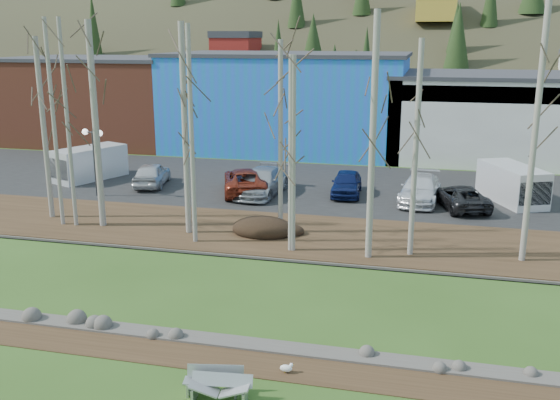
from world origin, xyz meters
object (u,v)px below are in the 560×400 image
(seagull, at_px, (287,368))
(car_4, at_px, (461,197))
(car_1, at_px, (245,181))
(car_5, at_px, (420,189))
(van_white, at_px, (514,185))
(car_0, at_px, (152,174))
(van_grey, at_px, (87,164))
(bench_damaged, at_px, (220,388))
(car_2, at_px, (262,182))
(car_3, at_px, (347,183))
(street_lamp, at_px, (93,144))
(bench_intact, at_px, (213,380))

(seagull, distance_m, car_4, 20.55)
(car_4, bearing_deg, car_1, -19.63)
(car_5, bearing_deg, seagull, -94.33)
(car_4, height_order, van_white, van_white)
(car_4, bearing_deg, car_0, -20.19)
(van_white, relative_size, van_grey, 0.99)
(bench_damaged, relative_size, seagull, 3.93)
(bench_damaged, xyz_separation_m, car_1, (-5.89, 22.09, 0.55))
(bench_damaged, distance_m, car_2, 22.43)
(seagull, height_order, car_1, car_1)
(van_grey, bearing_deg, car_2, 16.92)
(bench_damaged, height_order, car_4, car_4)
(car_3, bearing_deg, van_grey, 176.01)
(car_1, distance_m, van_white, 16.14)
(car_2, bearing_deg, car_1, 174.10)
(car_3, bearing_deg, car_1, -174.41)
(bench_damaged, relative_size, street_lamp, 0.42)
(car_0, height_order, car_2, car_2)
(car_0, xyz_separation_m, car_5, (17.26, -0.08, 0.01))
(car_0, height_order, car_5, car_5)
(bench_intact, distance_m, street_lamp, 23.92)
(car_4, distance_m, car_5, 2.46)
(car_0, height_order, car_3, car_0)
(street_lamp, height_order, car_2, street_lamp)
(car_4, bearing_deg, car_2, -18.96)
(seagull, bearing_deg, car_2, 86.73)
(seagull, bearing_deg, bench_intact, -159.88)
(seagull, distance_m, van_grey, 28.61)
(bench_intact, relative_size, seagull, 3.75)
(bench_damaged, relative_size, van_white, 0.32)
(bench_intact, height_order, car_3, car_3)
(car_2, distance_m, car_3, 5.26)
(car_3, bearing_deg, bench_damaged, -94.54)
(car_2, bearing_deg, car_0, 178.72)
(car_2, bearing_deg, car_4, 1.85)
(car_3, bearing_deg, bench_intact, -95.34)
(street_lamp, xyz_separation_m, van_grey, (-2.91, 3.95, -2.14))
(bench_damaged, bearing_deg, seagull, 45.48)
(bench_damaged, distance_m, van_grey, 29.10)
(car_2, relative_size, van_white, 1.04)
(van_white, bearing_deg, car_2, 162.60)
(car_1, distance_m, car_3, 6.31)
(street_lamp, bearing_deg, bench_intact, -37.26)
(bench_damaged, bearing_deg, van_white, 60.60)
(van_grey, bearing_deg, van_white, 23.59)
(bench_damaged, xyz_separation_m, seagull, (1.44, 1.82, -0.20))
(bench_damaged, relative_size, car_4, 0.36)
(car_1, distance_m, van_grey, 11.70)
(street_lamp, distance_m, van_grey, 5.36)
(car_2, height_order, car_4, car_2)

